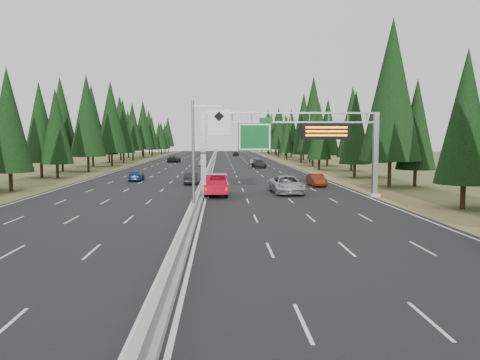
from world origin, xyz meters
name	(u,v)px	position (x,y,z in m)	size (l,w,h in m)	color
road	(210,168)	(0.00, 80.00, 0.04)	(32.00, 260.00, 0.08)	black
shoulder_right	(304,168)	(17.80, 80.00, 0.03)	(3.60, 260.00, 0.06)	olive
shoulder_left	(114,168)	(-17.80, 80.00, 0.03)	(3.60, 260.00, 0.06)	#4D5628
median_barrier	(210,166)	(0.00, 80.00, 0.41)	(0.70, 260.00, 0.85)	gray
sign_gantry	(297,141)	(8.92, 34.88, 5.27)	(16.75, 0.98, 7.80)	slate
hov_sign_pole	(202,149)	(0.58, 24.97, 4.72)	(2.80, 0.50, 8.00)	slate
tree_row_right	(351,114)	(22.14, 64.24, 9.26)	(12.04, 243.04, 19.00)	black
tree_row_left	(61,117)	(-22.18, 64.78, 8.83)	(11.04, 242.13, 17.48)	black
silver_minivan	(287,185)	(8.43, 37.94, 0.95)	(2.89, 6.27, 1.74)	#9D9DA1
red_pickup	(216,184)	(1.50, 37.01, 1.17)	(2.16, 6.05, 1.97)	black
car_ahead_green	(279,185)	(7.89, 40.00, 0.74)	(1.56, 3.89, 1.32)	#12502E
car_ahead_dkred	(316,180)	(12.83, 45.00, 0.79)	(1.49, 4.28, 1.41)	#611E0D
car_ahead_dkgrey	(259,164)	(9.15, 79.95, 0.86)	(2.18, 5.36, 1.56)	black
car_ahead_white	(256,161)	(9.40, 90.59, 0.80)	(2.41, 5.22, 1.45)	silver
car_ahead_far	(236,154)	(7.02, 143.07, 0.82)	(1.74, 4.33, 1.47)	black
car_onc_near	(192,178)	(-1.50, 48.19, 0.79)	(1.51, 4.34, 1.43)	black
car_onc_blue	(136,176)	(-8.94, 52.96, 0.73)	(1.81, 4.45, 1.29)	navy
car_onc_white	(203,163)	(-1.50, 85.44, 0.80)	(1.71, 4.24, 1.44)	#B3B3B3
car_onc_far	(174,159)	(-8.86, 102.34, 0.85)	(2.55, 5.54, 1.54)	black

